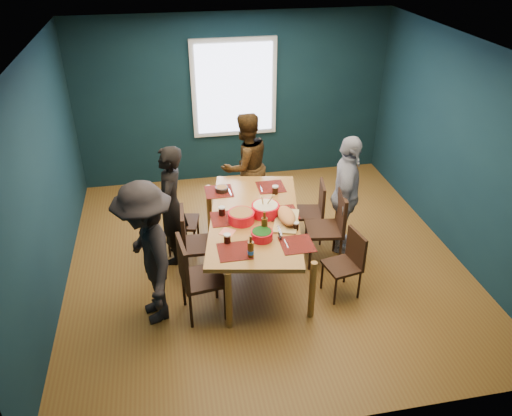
% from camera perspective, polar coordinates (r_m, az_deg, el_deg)
% --- Properties ---
extents(room, '(5.01, 5.01, 2.71)m').
position_cam_1_polar(room, '(6.12, 0.62, 5.98)').
color(room, brown).
rests_on(room, ground).
extents(dining_table, '(1.42, 2.25, 0.80)m').
position_cam_1_polar(dining_table, '(6.02, -0.16, -1.51)').
color(dining_table, olive).
rests_on(dining_table, floor).
extents(chair_left_far, '(0.47, 0.47, 0.88)m').
position_cam_1_polar(chair_left_far, '(6.59, -9.17, -0.98)').
color(chair_left_far, black).
rests_on(chair_left_far, floor).
extents(chair_left_mid, '(0.44, 0.44, 0.94)m').
position_cam_1_polar(chair_left_mid, '(6.05, -7.23, -3.54)').
color(chair_left_mid, black).
rests_on(chair_left_mid, floor).
extents(chair_left_near, '(0.51, 0.51, 0.99)m').
position_cam_1_polar(chair_left_near, '(5.46, -7.11, -7.38)').
color(chair_left_near, black).
rests_on(chair_left_near, floor).
extents(chair_right_far, '(0.45, 0.45, 0.86)m').
position_cam_1_polar(chair_right_far, '(6.79, 6.70, 0.09)').
color(chair_right_far, black).
rests_on(chair_right_far, floor).
extents(chair_right_mid, '(0.50, 0.50, 0.98)m').
position_cam_1_polar(chair_right_mid, '(6.34, 8.66, -1.67)').
color(chair_right_mid, black).
rests_on(chair_right_mid, floor).
extents(chair_right_near, '(0.43, 0.43, 0.82)m').
position_cam_1_polar(chair_right_near, '(5.89, 10.51, -5.76)').
color(chair_right_near, black).
rests_on(chair_right_near, floor).
extents(person_far_left, '(0.49, 0.64, 1.58)m').
position_cam_1_polar(person_far_left, '(6.29, -9.71, 0.24)').
color(person_far_left, black).
rests_on(person_far_left, floor).
extents(person_back, '(0.95, 0.86, 1.59)m').
position_cam_1_polar(person_back, '(7.19, -1.20, 4.80)').
color(person_back, black).
rests_on(person_back, floor).
extents(person_right, '(0.69, 1.02, 1.62)m').
position_cam_1_polar(person_right, '(6.49, 10.25, 1.39)').
color(person_right, white).
rests_on(person_right, floor).
extents(person_near_left, '(0.84, 1.19, 1.67)m').
position_cam_1_polar(person_near_left, '(5.38, -12.30, -5.22)').
color(person_near_left, black).
rests_on(person_near_left, floor).
extents(bowl_salad, '(0.31, 0.31, 0.13)m').
position_cam_1_polar(bowl_salad, '(5.84, -1.70, -0.98)').
color(bowl_salad, red).
rests_on(bowl_salad, dining_table).
extents(bowl_dumpling, '(0.34, 0.34, 0.31)m').
position_cam_1_polar(bowl_dumpling, '(5.97, 1.08, -0.15)').
color(bowl_dumpling, red).
rests_on(bowl_dumpling, dining_table).
extents(bowl_herbs, '(0.25, 0.25, 0.11)m').
position_cam_1_polar(bowl_herbs, '(5.53, 0.67, -3.07)').
color(bowl_herbs, red).
rests_on(bowl_herbs, dining_table).
extents(cutting_board, '(0.43, 0.69, 0.15)m').
position_cam_1_polar(cutting_board, '(5.84, 3.49, -1.03)').
color(cutting_board, tan).
rests_on(cutting_board, dining_table).
extents(small_bowl, '(0.17, 0.17, 0.07)m').
position_cam_1_polar(small_bowl, '(6.50, -3.93, 2.18)').
color(small_bowl, black).
rests_on(small_bowl, dining_table).
extents(beer_bottle_a, '(0.07, 0.07, 0.26)m').
position_cam_1_polar(beer_bottle_a, '(5.24, -0.61, -4.76)').
color(beer_bottle_a, '#482A0C').
rests_on(beer_bottle_a, dining_table).
extents(beer_bottle_b, '(0.07, 0.07, 0.28)m').
position_cam_1_polar(beer_bottle_b, '(5.60, 0.97, -1.98)').
color(beer_bottle_b, '#482A0C').
rests_on(beer_bottle_b, dining_table).
extents(cola_glass_a, '(0.08, 0.08, 0.11)m').
position_cam_1_polar(cola_glass_a, '(5.48, -3.31, -3.46)').
color(cola_glass_a, black).
rests_on(cola_glass_a, dining_table).
extents(cola_glass_b, '(0.07, 0.07, 0.09)m').
position_cam_1_polar(cola_glass_b, '(5.72, 4.59, -2.01)').
color(cola_glass_b, black).
rests_on(cola_glass_b, dining_table).
extents(cola_glass_c, '(0.08, 0.08, 0.11)m').
position_cam_1_polar(cola_glass_c, '(6.43, 2.21, 2.14)').
color(cola_glass_c, black).
rests_on(cola_glass_c, dining_table).
extents(cola_glass_d, '(0.08, 0.08, 0.12)m').
position_cam_1_polar(cola_glass_d, '(5.97, -3.92, -0.31)').
color(cola_glass_d, black).
rests_on(cola_glass_d, dining_table).
extents(napkin_a, '(0.18, 0.18, 0.00)m').
position_cam_1_polar(napkin_a, '(6.08, 3.42, -0.37)').
color(napkin_a, '#F27D66').
rests_on(napkin_a, dining_table).
extents(napkin_b, '(0.21, 0.21, 0.00)m').
position_cam_1_polar(napkin_b, '(5.69, -3.27, -2.77)').
color(napkin_b, '#F27D66').
rests_on(napkin_b, dining_table).
extents(napkin_c, '(0.19, 0.19, 0.00)m').
position_cam_1_polar(napkin_c, '(5.51, 4.16, -4.03)').
color(napkin_c, '#F27D66').
rests_on(napkin_c, dining_table).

